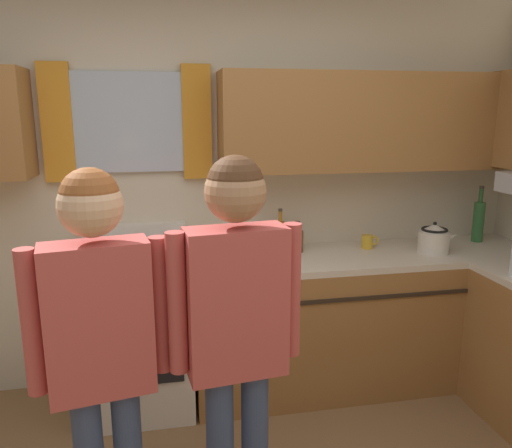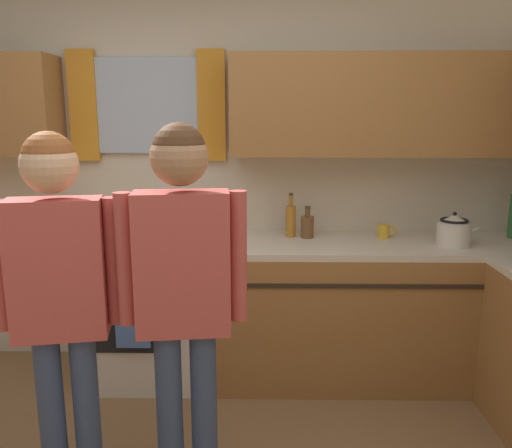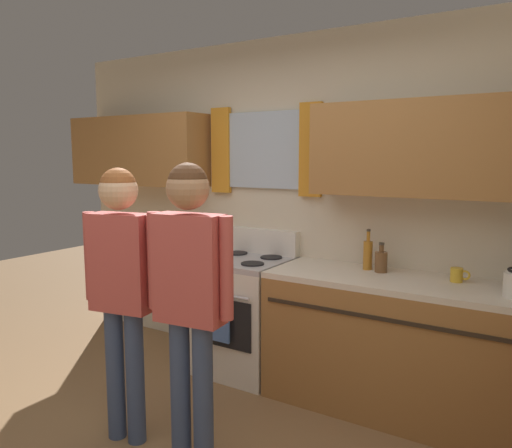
# 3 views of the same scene
# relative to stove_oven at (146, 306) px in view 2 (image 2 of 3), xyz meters

# --- Properties ---
(back_wall_unit) EXTENTS (4.60, 0.42, 2.60)m
(back_wall_unit) POSITION_rel_stove_oven_xyz_m (0.37, 0.28, 0.99)
(back_wall_unit) COLOR beige
(back_wall_unit) RESTS_ON ground
(kitchen_counter_run) EXTENTS (2.29, 2.11, 0.90)m
(kitchen_counter_run) POSITION_rel_stove_oven_xyz_m (1.82, -0.42, -0.02)
(kitchen_counter_run) COLOR #9E6B38
(kitchen_counter_run) RESTS_ON ground
(stove_oven) EXTENTS (0.64, 0.67, 1.10)m
(stove_oven) POSITION_rel_stove_oven_xyz_m (0.00, 0.00, 0.00)
(stove_oven) COLOR silver
(stove_oven) RESTS_ON ground
(bottle_oil_amber) EXTENTS (0.06, 0.06, 0.29)m
(bottle_oil_amber) POSITION_rel_stove_oven_xyz_m (0.93, 0.15, 0.54)
(bottle_oil_amber) COLOR #B27223
(bottle_oil_amber) RESTS_ON kitchen_counter_run
(bottle_squat_brown) EXTENTS (0.08, 0.08, 0.21)m
(bottle_squat_brown) POSITION_rel_stove_oven_xyz_m (1.04, 0.12, 0.51)
(bottle_squat_brown) COLOR brown
(bottle_squat_brown) RESTS_ON kitchen_counter_run
(mug_mustard_yellow) EXTENTS (0.12, 0.08, 0.09)m
(mug_mustard_yellow) POSITION_rel_stove_oven_xyz_m (1.53, 0.11, 0.48)
(mug_mustard_yellow) COLOR gold
(mug_mustard_yellow) RESTS_ON kitchen_counter_run
(stovetop_kettle) EXTENTS (0.27, 0.20, 0.21)m
(stovetop_kettle) POSITION_rel_stove_oven_xyz_m (1.91, -0.07, 0.53)
(stovetop_kettle) COLOR silver
(stovetop_kettle) RESTS_ON kitchen_counter_run
(adult_left) EXTENTS (0.50, 0.22, 1.62)m
(adult_left) POSITION_rel_stove_oven_xyz_m (-0.06, -1.20, 0.55)
(adult_left) COLOR #38476B
(adult_left) RESTS_ON ground
(adult_in_plaid) EXTENTS (0.51, 0.22, 1.66)m
(adult_in_plaid) POSITION_rel_stove_oven_xyz_m (0.44, -1.18, 0.57)
(adult_in_plaid) COLOR #38476B
(adult_in_plaid) RESTS_ON ground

